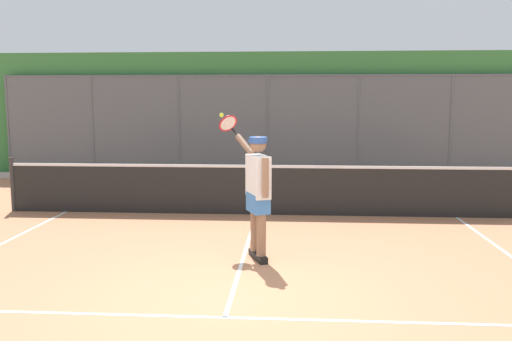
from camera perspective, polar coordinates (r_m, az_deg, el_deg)
ground_plane at (r=6.15m, az=-2.67°, el=-13.39°), size 60.00×60.00×0.00m
court_line_markings at (r=5.38m, az=-3.73°, el=-16.58°), size 7.59×8.95×0.01m
fence_backdrop at (r=15.26m, az=1.37°, el=5.86°), size 17.71×1.37×3.49m
tennis_net at (r=10.22m, az=0.07°, el=-2.01°), size 9.76×0.09×1.07m
tennis_player at (r=7.29m, az=0.14°, el=-1.84°), size 0.86×1.23×2.00m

